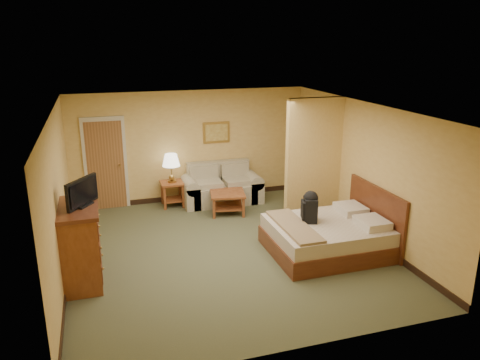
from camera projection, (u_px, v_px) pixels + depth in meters
name	position (u px, v px, depth m)	size (l,w,h in m)	color
floor	(226.00, 250.00, 8.58)	(6.00, 6.00, 0.00)	#4D5134
ceiling	(225.00, 109.00, 7.82)	(6.00, 6.00, 0.00)	white
back_wall	(191.00, 146.00, 10.94)	(5.50, 0.02, 2.60)	#DCB35E
left_wall	(59.00, 198.00, 7.42)	(0.02, 6.00, 2.60)	#DCB35E
right_wall	(363.00, 170.00, 8.99)	(0.02, 6.00, 2.60)	#DCB35E
partition	(313.00, 161.00, 9.66)	(1.20, 0.15, 2.60)	#DCB35E
door	(106.00, 164.00, 10.43)	(0.94, 0.16, 2.10)	beige
baseboard	(193.00, 197.00, 11.29)	(5.50, 0.02, 0.12)	black
loveseat	(222.00, 190.00, 11.02)	(1.84, 0.85, 0.93)	tan
side_table	(172.00, 190.00, 10.74)	(0.52, 0.52, 0.58)	brown
table_lamp	(171.00, 161.00, 10.54)	(0.40, 0.40, 0.66)	#A17B3B
coffee_table	(227.00, 198.00, 10.32)	(0.87, 0.87, 0.48)	brown
wall_picture	(216.00, 132.00, 11.01)	(0.64, 0.04, 0.50)	#B78E3F
dresser	(81.00, 244.00, 7.30)	(0.63, 1.19, 1.28)	brown
tv	(82.00, 193.00, 7.09)	(0.46, 0.61, 0.43)	black
bed	(331.00, 235.00, 8.46)	(2.09, 1.77, 1.15)	#522313
backpack	(310.00, 205.00, 8.36)	(0.31, 0.38, 0.57)	black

